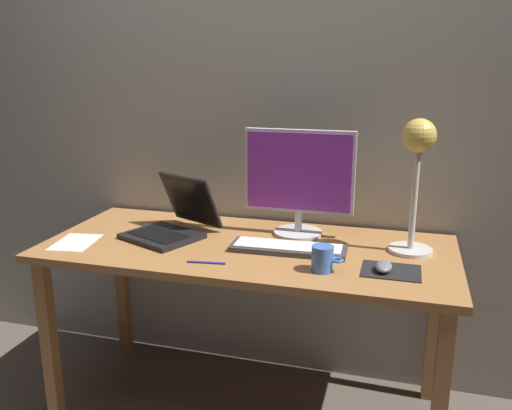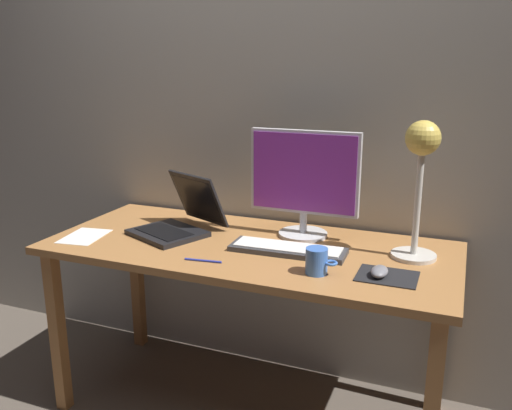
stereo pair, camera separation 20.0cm
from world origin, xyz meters
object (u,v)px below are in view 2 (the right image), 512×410
object	(u,v)px
coffee_mug	(317,261)
pen	(203,261)
laptop	(182,216)
mouse	(379,271)
monitor	(304,180)
desk_lamp	(421,163)
keyboard_main	(288,249)

from	to	relation	value
coffee_mug	pen	distance (m)	0.42
laptop	mouse	bearing A→B (deg)	-12.63
monitor	laptop	world-z (taller)	monitor
monitor	desk_lamp	xyz separation A→B (m)	(0.45, -0.09, 0.11)
keyboard_main	desk_lamp	size ratio (longest dim) A/B	0.88
mouse	coffee_mug	xyz separation A→B (m)	(-0.20, -0.05, 0.03)
laptop	mouse	world-z (taller)	laptop
coffee_mug	pen	size ratio (longest dim) A/B	0.79
keyboard_main	pen	distance (m)	0.33
monitor	mouse	size ratio (longest dim) A/B	4.68
desk_lamp	keyboard_main	bearing A→B (deg)	-165.14
desk_lamp	pen	world-z (taller)	desk_lamp
desk_lamp	laptop	bearing A→B (deg)	-177.44
monitor	keyboard_main	xyz separation A→B (m)	(0.00, -0.21, -0.23)
monitor	mouse	world-z (taller)	monitor
desk_lamp	coffee_mug	size ratio (longest dim) A/B	4.55
keyboard_main	laptop	distance (m)	0.51
keyboard_main	laptop	size ratio (longest dim) A/B	1.06
laptop	pen	world-z (taller)	laptop
desk_lamp	mouse	distance (m)	0.42
keyboard_main	mouse	size ratio (longest dim) A/B	4.63
monitor	pen	bearing A→B (deg)	-120.97
keyboard_main	desk_lamp	distance (m)	0.58
laptop	desk_lamp	world-z (taller)	desk_lamp
monitor	mouse	xyz separation A→B (m)	(0.37, -0.32, -0.22)
laptop	mouse	xyz separation A→B (m)	(0.86, -0.19, -0.05)
keyboard_main	laptop	world-z (taller)	laptop
desk_lamp	coffee_mug	world-z (taller)	desk_lamp
monitor	pen	xyz separation A→B (m)	(-0.25, -0.42, -0.23)
mouse	pen	distance (m)	0.62
keyboard_main	coffee_mug	world-z (taller)	coffee_mug
laptop	desk_lamp	size ratio (longest dim) A/B	0.84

